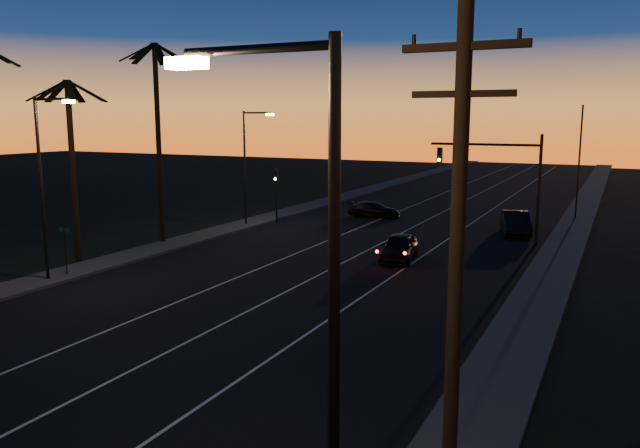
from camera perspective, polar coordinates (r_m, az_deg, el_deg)
The scene contains 20 objects.
road at distance 34.99m, azimuth 1.34°, elevation -3.51°, with size 20.00×170.00×0.01m, color black.
sidewalk_left at distance 40.83m, azimuth -13.10°, elevation -1.75°, with size 2.40×170.00×0.16m, color #343331.
sidewalk_right at distance 32.10m, azimuth 19.90°, elevation -5.18°, with size 2.40×170.00×0.16m, color #343331.
lane_stripe_left at distance 36.31m, azimuth -2.97°, elevation -3.02°, with size 0.12×160.00×0.01m, color silver.
lane_stripe_mid at distance 34.79m, azimuth 2.09°, elevation -3.57°, with size 0.12×160.00×0.01m, color silver.
lane_stripe_right at distance 33.57m, azimuth 7.58°, elevation -4.15°, with size 0.12×160.00×0.01m, color silver.
palm_mid at distance 37.11m, azimuth -21.76°, elevation 6.31°, with size 4.25×4.16×10.03m.
palm_far at distance 40.70m, azimuth -14.61°, elevation 8.84°, with size 4.25×4.16×12.53m.
streetlight_left_near at distance 32.66m, azimuth -23.87°, elevation 4.17°, with size 2.55×0.26×9.00m.
streetlight_left_far at distance 46.33m, azimuth -6.58°, elevation 5.99°, with size 2.55×0.26×8.50m.
streetlight_right_near at distance 8.24m, azimuth -0.63°, elevation -9.21°, with size 2.55×0.26×9.00m.
street_sign at distance 33.88m, azimuth -22.27°, elevation -1.83°, with size 0.70×0.06×2.60m.
utility_pole at distance 11.59m, azimuth 12.35°, elevation -3.90°, with size 2.20×0.28×10.00m.
signal_mast at distance 41.69m, azimuth 16.24°, elevation 4.88°, with size 7.10×0.41×7.00m.
signal_post at distance 47.59m, azimuth -4.03°, elevation 3.51°, with size 0.28×0.37×4.20m.
far_pole_left at distance 61.48m, azimuth 1.78°, elevation 6.42°, with size 0.14×0.14×9.00m, color black.
far_pole_right at distance 53.18m, azimuth 22.60°, elevation 5.18°, with size 0.14×0.14×9.00m, color black.
lead_car at distance 35.65m, azimuth 7.25°, elevation -2.11°, with size 2.44×5.05×1.48m.
right_car at distance 45.11m, azimuth 17.44°, elevation 0.08°, with size 2.91×5.16×1.61m.
cross_car at distance 50.88m, azimuth 4.95°, elevation 1.32°, with size 4.40×2.17×1.23m.
Camera 1 is at (14.20, -0.97, 7.99)m, focal length 35.00 mm.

